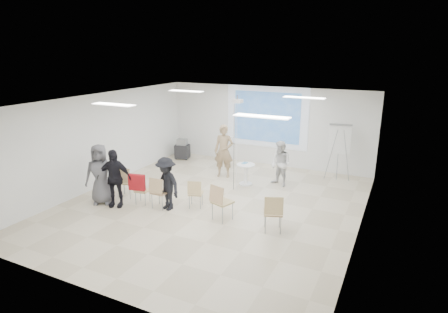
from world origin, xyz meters
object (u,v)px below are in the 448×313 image
at_px(chair_right_far, 273,211).
at_px(flipchart_easel, 340,139).
at_px(chair_right_inner, 220,200).
at_px(audience_outer, 100,171).
at_px(chair_left_mid, 141,189).
at_px(player_left, 224,148).
at_px(chair_left_inner, 159,190).
at_px(player_right, 281,161).
at_px(av_cart, 182,150).
at_px(audience_mid, 166,180).
at_px(chair_center, 195,192).
at_px(pedestal_table, 246,173).
at_px(chair_far_left, 125,180).
at_px(laptop, 161,191).
at_px(audience_left, 114,174).

bearing_deg(chair_right_far, flipchart_easel, 59.31).
distance_m(chair_right_inner, audience_outer, 3.66).
relative_size(chair_left_mid, chair_right_inner, 0.80).
xyz_separation_m(player_left, chair_left_inner, (-0.42, -3.28, -0.50)).
bearing_deg(audience_outer, player_right, 13.34).
xyz_separation_m(chair_left_inner, av_cart, (-2.08, 4.53, -0.17)).
distance_m(audience_mid, av_cart, 5.06).
bearing_deg(chair_right_far, player_left, 110.36).
bearing_deg(chair_left_inner, av_cart, 114.00).
bearing_deg(chair_right_inner, player_right, 97.86).
xyz_separation_m(chair_right_far, flipchart_easel, (0.73, 4.56, 0.87)).
bearing_deg(player_right, chair_center, -96.45).
relative_size(chair_center, av_cart, 1.01).
height_order(player_right, chair_center, player_right).
relative_size(chair_right_far, flipchart_easel, 0.50).
relative_size(chair_left_mid, chair_right_far, 0.82).
distance_m(player_left, av_cart, 2.87).
distance_m(pedestal_table, chair_center, 2.42).
xyz_separation_m(player_right, flipchart_easel, (1.58, 1.34, 0.61)).
bearing_deg(chair_left_inner, pedestal_table, 62.42).
relative_size(pedestal_table, chair_far_left, 0.76).
height_order(chair_right_far, audience_mid, audience_mid).
height_order(chair_left_inner, chair_right_inner, chair_right_inner).
bearing_deg(audience_mid, chair_center, 50.47).
distance_m(laptop, audience_outer, 1.85).
bearing_deg(chair_left_mid, chair_right_inner, -10.87).
distance_m(player_left, chair_far_left, 3.59).
relative_size(player_right, flipchart_easel, 0.85).
height_order(audience_outer, av_cart, audience_outer).
bearing_deg(flipchart_easel, chair_left_mid, -147.33).
bearing_deg(flipchart_easel, chair_far_left, -152.70).
xyz_separation_m(chair_center, chair_right_inner, (1.00, -0.43, 0.10)).
bearing_deg(audience_mid, chair_left_inner, -148.85).
distance_m(chair_far_left, audience_mid, 1.63).
bearing_deg(chair_left_mid, laptop, -3.89).
height_order(audience_left, audience_outer, audience_outer).
distance_m(chair_far_left, audience_left, 0.72).
distance_m(chair_left_inner, flipchart_easel, 6.20).
relative_size(audience_left, audience_outer, 0.97).
height_order(chair_left_inner, audience_left, audience_left).
relative_size(chair_far_left, chair_left_mid, 1.21).
relative_size(chair_right_far, audience_outer, 0.49).
bearing_deg(chair_far_left, chair_center, -7.50).
height_order(chair_right_far, audience_left, audience_left).
bearing_deg(audience_left, audience_outer, 159.07).
bearing_deg(flipchart_easel, player_left, -171.82).
relative_size(chair_left_inner, audience_outer, 0.47).
height_order(audience_mid, audience_outer, audience_outer).
bearing_deg(audience_left, av_cart, 78.87).
bearing_deg(player_right, chair_left_inner, -104.10).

